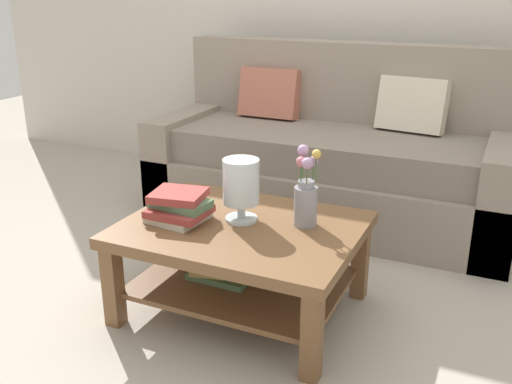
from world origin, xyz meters
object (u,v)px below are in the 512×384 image
(coffee_table, at_px, (241,248))
(flower_pitcher, at_px, (306,196))
(glass_hurricane_vase, at_px, (241,184))
(couch, at_px, (332,159))
(book_stack_main, at_px, (179,207))

(coffee_table, relative_size, flower_pitcher, 2.89)
(coffee_table, relative_size, glass_hurricane_vase, 3.62)
(coffee_table, bearing_deg, glass_hurricane_vase, 112.95)
(couch, relative_size, coffee_table, 2.17)
(book_stack_main, relative_size, glass_hurricane_vase, 0.97)
(coffee_table, xyz_separation_m, glass_hurricane_vase, (-0.02, 0.04, 0.28))
(coffee_table, height_order, flower_pitcher, flower_pitcher)
(book_stack_main, distance_m, flower_pitcher, 0.56)
(glass_hurricane_vase, bearing_deg, coffee_table, -67.05)
(couch, bearing_deg, book_stack_main, -101.30)
(flower_pitcher, bearing_deg, glass_hurricane_vase, -165.53)
(book_stack_main, height_order, glass_hurricane_vase, glass_hurricane_vase)
(couch, height_order, flower_pitcher, couch)
(coffee_table, relative_size, book_stack_main, 3.72)
(couch, bearing_deg, coffee_table, -90.30)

